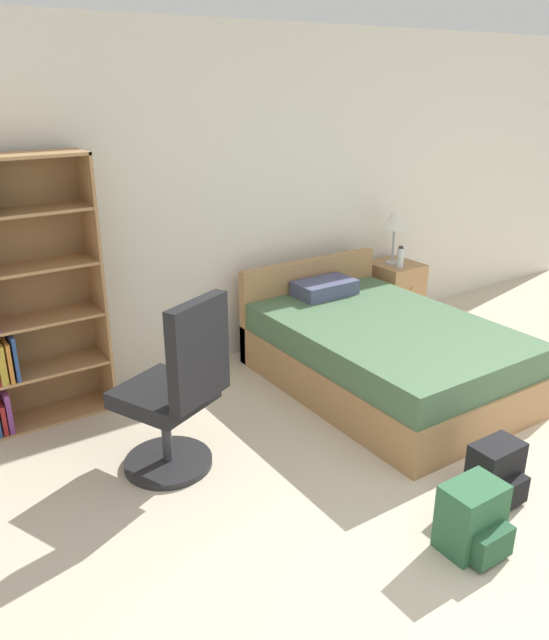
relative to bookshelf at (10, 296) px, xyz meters
The scene contains 9 objects.
wall_back 1.80m from the bookshelf, ahead, with size 9.00×0.06×2.60m.
bookshelf is the anchor object (origin of this frame).
bed 2.61m from the bookshelf, 20.87° to the right, with size 1.34×1.98×0.78m.
office_chair 1.32m from the bookshelf, 60.66° to the right, with size 0.65×0.70×1.11m.
nightstand 3.37m from the bookshelf, ahead, with size 0.41×0.46×0.61m.
table_lamp 3.28m from the bookshelf, ahead, with size 0.25×0.25×0.52m.
water_bottle 3.27m from the bookshelf, ahead, with size 0.07×0.07×0.19m.
backpack_black 3.11m from the bookshelf, 49.69° to the right, with size 0.29×0.25×0.34m.
backpack_green 3.02m from the bookshelf, 58.49° to the right, with size 0.31×0.29×0.36m.
Camera 1 is at (-2.41, -1.05, 2.20)m, focal length 35.00 mm.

